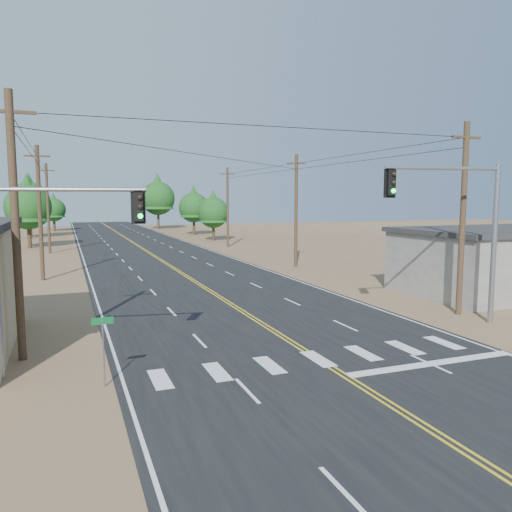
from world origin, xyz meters
name	(u,v)px	position (x,y,z in m)	size (l,w,h in m)	color
ground	(481,462)	(0.00, 0.00, 0.00)	(220.00, 220.00, 0.00)	#906F4D
road	(186,276)	(0.00, 30.00, 0.01)	(15.00, 200.00, 0.02)	black
utility_pole_left_near	(15,225)	(-10.50, 12.00, 5.12)	(1.80, 0.30, 10.00)	#4C3826
utility_pole_left_mid	(40,212)	(-10.50, 32.00, 5.12)	(1.80, 0.30, 10.00)	#4C3826
utility_pole_left_far	(48,208)	(-10.50, 52.00, 5.12)	(1.80, 0.30, 10.00)	#4C3826
utility_pole_right_near	(463,218)	(10.50, 12.00, 5.12)	(1.80, 0.30, 10.00)	#4C3826
utility_pole_right_mid	(296,210)	(10.50, 32.00, 5.12)	(1.80, 0.30, 10.00)	#4C3826
utility_pole_right_far	(228,207)	(10.50, 52.00, 5.12)	(1.80, 0.30, 10.00)	#4C3826
signal_mast_left	(40,249)	(-9.60, 9.74, 4.41)	(4.98, 1.20, 6.57)	gray
signal_mast_right	(464,218)	(8.98, 10.30, 5.18)	(5.82, 1.32, 7.71)	gray
street_sign	(103,341)	(-7.80, 8.00, 1.55)	(0.69, 0.05, 2.31)	gray
tree_left_near	(28,202)	(-12.99, 59.43, 5.66)	(5.56, 5.56, 9.26)	#3F2D1E
tree_left_mid	(29,198)	(-13.86, 77.61, 6.28)	(6.16, 6.16, 10.26)	#3F2D1E
tree_left_far	(54,207)	(-10.71, 94.29, 4.49)	(4.40, 4.40, 7.34)	#3F2D1E
tree_right_near	(213,209)	(11.49, 62.00, 4.56)	(4.47, 4.47, 7.45)	#3F2D1E
tree_right_mid	(194,205)	(11.83, 75.15, 5.14)	(5.04, 5.04, 8.40)	#3F2D1E
tree_right_far	(158,195)	(9.00, 93.60, 6.90)	(6.77, 6.77, 11.28)	#3F2D1E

